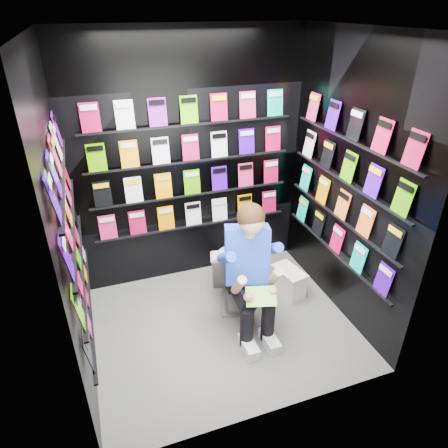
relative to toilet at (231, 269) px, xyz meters
name	(u,v)px	position (x,y,z in m)	size (l,w,h in m)	color
floor	(223,326)	(-0.22, -0.37, -0.37)	(2.40, 2.40, 0.00)	slate
ceiling	(222,28)	(-0.22, -0.37, 2.23)	(2.40, 2.40, 0.00)	white
wall_back	(191,165)	(-0.22, 0.63, 0.93)	(2.40, 0.04, 2.60)	black
wall_front	(277,275)	(-0.22, -1.37, 0.93)	(2.40, 0.04, 2.60)	black
wall_left	(67,230)	(-1.42, -0.37, 0.93)	(0.04, 2.00, 2.60)	black
wall_right	(348,186)	(0.98, -0.37, 0.93)	(0.04, 2.00, 2.60)	black
comics_back	(191,165)	(-0.22, 0.60, 0.94)	(2.10, 0.06, 1.37)	#DA0A49
comics_left	(71,229)	(-1.39, -0.37, 0.94)	(0.06, 1.70, 1.37)	#DA0A49
comics_right	(346,186)	(0.95, -0.37, 0.94)	(0.06, 1.70, 1.37)	#DA0A49
toilet	(231,269)	(0.00, 0.00, 0.00)	(0.42, 0.75, 0.73)	white
longbox	(289,282)	(0.61, -0.12, -0.23)	(0.20, 0.36, 0.27)	white
longbox_lid	(290,271)	(0.61, -0.12, -0.09)	(0.21, 0.37, 0.03)	white
reader	(246,255)	(0.00, -0.38, 0.41)	(0.53, 0.78, 1.43)	#1738C0
held_comic	(261,296)	(0.00, -0.73, 0.21)	(0.26, 0.01, 0.18)	green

